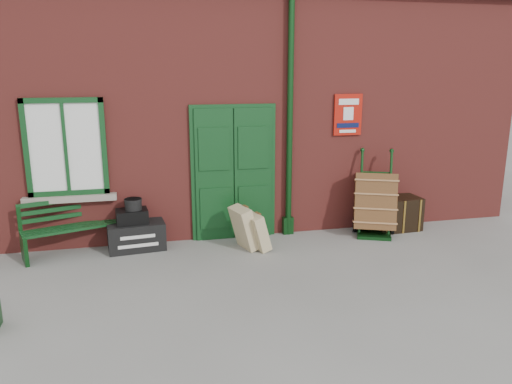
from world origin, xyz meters
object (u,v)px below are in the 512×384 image
object	(u,v)px
bench	(70,226)
porter_trolley	(375,203)
houdini_trunk	(136,236)
dark_trunk	(396,213)

from	to	relation	value
bench	porter_trolley	distance (m)	5.04
bench	porter_trolley	world-z (taller)	porter_trolley
bench	porter_trolley	bearing A→B (deg)	-21.09
bench	houdini_trunk	distance (m)	1.02
porter_trolley	dark_trunk	xyz separation A→B (m)	(0.50, 0.15, -0.26)
houdini_trunk	dark_trunk	bearing A→B (deg)	-5.76
porter_trolley	dark_trunk	world-z (taller)	porter_trolley
houdini_trunk	porter_trolley	size ratio (longest dim) A/B	0.61
porter_trolley	dark_trunk	bearing A→B (deg)	39.65
bench	porter_trolley	size ratio (longest dim) A/B	1.04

